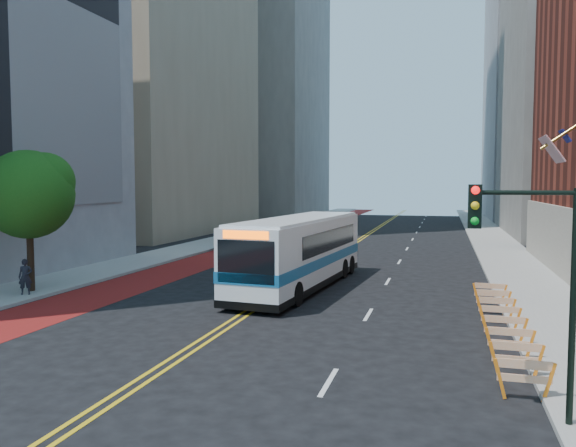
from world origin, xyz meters
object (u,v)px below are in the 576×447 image
Objects in this scene: street_tree at (30,191)px; transit_bus at (301,251)px; car_c at (267,229)px; car_a at (229,239)px; traffic_signal at (529,255)px; car_b at (271,241)px; pedestrian at (25,277)px.

street_tree is 0.51× the size of transit_bus.
car_a is at bearing -106.92° from car_c.
street_tree is 1.32× the size of traffic_signal.
traffic_signal is 33.46m from car_b.
car_a is 3.67m from car_b.
transit_bus is 18.46m from car_a.
transit_bus is 13.04m from pedestrian.
traffic_signal reaches higher than pedestrian.
car_a is at bearing -179.11° from car_b.
car_c is (1.94, 30.64, -4.11)m from street_tree.
car_a is at bearing 55.03° from pedestrian.
street_tree is at bearing -152.32° from transit_bus.
transit_bus is (-8.71, 14.57, -1.86)m from traffic_signal.
pedestrian is at bearing -104.70° from car_a.
car_c is at bearing 114.96° from traffic_signal.
pedestrian is at bearing -148.01° from transit_bus.
traffic_signal reaches higher than car_c.
transit_bus is 16.48m from car_b.
traffic_signal is at bearing -57.56° from car_b.
traffic_signal is 17.07m from transit_bus.
car_b is (-15.05, 29.74, -2.97)m from traffic_signal.
pedestrian is (-1.58, -31.55, 0.17)m from car_c.
traffic_signal is 35.52m from car_a.
transit_bus is 3.11× the size of car_a.
car_a is 2.57× the size of pedestrian.
car_b is at bearing 116.85° from traffic_signal.
street_tree reaches higher than traffic_signal.
car_b is at bearing -15.18° from car_a.
traffic_signal reaches higher than car_a.
street_tree is 1.47× the size of car_b.
car_a is (1.94, 20.49, -4.19)m from street_tree.
transit_bus is at bearing -3.68° from pedestrian.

